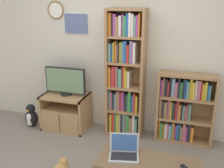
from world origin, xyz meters
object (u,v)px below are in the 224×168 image
Objects in this scene: television at (65,81)px; tv_stand at (66,111)px; bookshelf_short at (182,108)px; penguin_figurine at (31,116)px; coffee_table at (149,165)px; bookshelf_tall at (125,76)px; laptop at (124,151)px.

tv_stand is at bearing -127.87° from television.
bookshelf_short is 2.51m from penguin_figurine.
coffee_table is (-0.27, -1.32, -0.17)m from bookshelf_short.
bookshelf_short is at bearing 1.20° from bookshelf_tall.
coffee_table is (1.60, -1.17, 0.07)m from tv_stand.
bookshelf_tall is at bearing 6.79° from television.
penguin_figurine is (-1.57, -0.27, -0.78)m from bookshelf_tall.
laptop is 2.16m from penguin_figurine.
penguin_figurine is (-1.90, 0.99, -0.29)m from laptop.
coffee_table is 2.84× the size of penguin_figurine.
tv_stand is 1.85× the size of penguin_figurine.
television is 0.98m from bookshelf_tall.
television is at bearing -173.21° from bookshelf_tall.
coffee_table is at bearing -36.19° from tv_stand.
bookshelf_short is at bearing 78.39° from coffee_table.
tv_stand is at bearing 126.25° from laptop.
coffee_table reaches higher than penguin_figurine.
television is at bearing -175.88° from bookshelf_short.
penguin_figurine is (-0.61, -0.16, -0.64)m from television.
penguin_figurine is at bearing 139.59° from laptop.
television is 0.90m from penguin_figurine.
television is at bearing 143.12° from coffee_table.
television is (0.01, 0.02, 0.53)m from tv_stand.
coffee_table is 2.43m from penguin_figurine.
bookshelf_tall is at bearing -178.80° from bookshelf_short.
tv_stand is 0.65× the size of coffee_table.
bookshelf_short is (1.86, 0.13, -0.28)m from television.
television is 1.70× the size of penguin_figurine.
coffee_table is at bearing -19.61° from laptop.
bookshelf_short is at bearing 53.53° from laptop.
television is 2.03m from coffee_table.
laptop is (-0.57, -1.29, -0.07)m from bookshelf_short.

